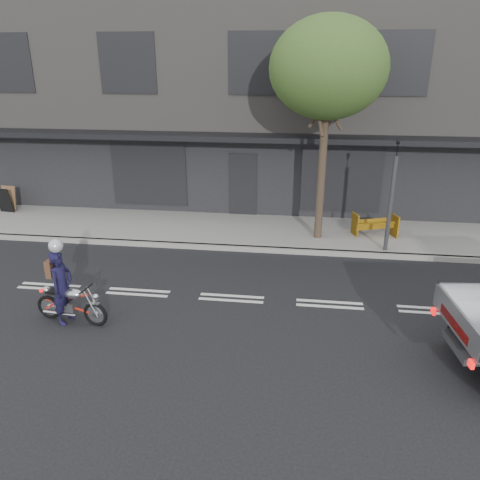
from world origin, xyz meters
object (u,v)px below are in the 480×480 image
at_px(sandwich_board, 4,200).
at_px(motorcycle, 71,303).
at_px(construction_barrier, 376,227).
at_px(rider, 62,287).
at_px(street_tree, 328,69).
at_px(traffic_light_pole, 391,202).

bearing_deg(sandwich_board, motorcycle, -41.50).
bearing_deg(construction_barrier, sandwich_board, 175.98).
relative_size(rider, sandwich_board, 1.80).
xyz_separation_m(rider, construction_barrier, (7.57, 5.92, -0.32)).
bearing_deg(rider, street_tree, -36.84).
height_order(traffic_light_pole, motorcycle, traffic_light_pole).
bearing_deg(construction_barrier, street_tree, -174.41).
xyz_separation_m(street_tree, rider, (-5.74, -5.74, -4.43)).
relative_size(traffic_light_pole, rider, 2.06).
height_order(street_tree, construction_barrier, street_tree).
bearing_deg(motorcycle, street_tree, 53.92).
bearing_deg(rider, traffic_light_pole, -49.56).
relative_size(traffic_light_pole, sandwich_board, 3.72).
relative_size(street_tree, construction_barrier, 5.02).
bearing_deg(sandwich_board, construction_barrier, 3.44).
relative_size(street_tree, traffic_light_pole, 1.93).
bearing_deg(construction_barrier, traffic_light_pole, -80.51).
bearing_deg(street_tree, rider, -135.00).
distance_m(street_tree, sandwich_board, 12.51).
height_order(rider, sandwich_board, rider).
distance_m(motorcycle, rider, 0.41).
distance_m(motorcycle, sandwich_board, 9.10).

